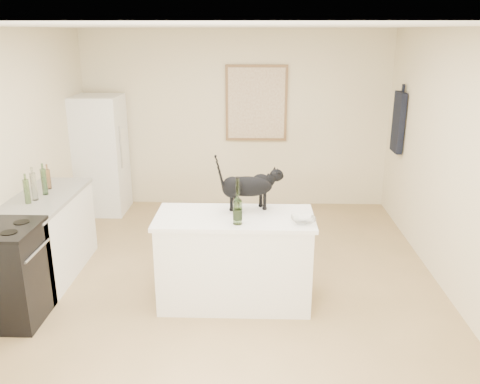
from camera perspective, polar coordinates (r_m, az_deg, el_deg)
name	(u,v)px	position (r m, az deg, el deg)	size (l,w,h in m)	color
floor	(226,290)	(5.28, -1.61, -11.10)	(5.50, 5.50, 0.00)	tan
ceiling	(223,26)	(4.62, -1.90, 18.38)	(5.50, 5.50, 0.00)	white
wall_back	(236,120)	(7.47, -0.47, 8.22)	(4.50, 4.50, 0.00)	beige
wall_front	(187,337)	(2.27, -6.07, -16.14)	(4.50, 4.50, 0.00)	beige
wall_right	(463,171)	(5.17, 24.05, 2.19)	(5.50, 5.50, 0.00)	beige
island_base	(235,261)	(4.90, -0.61, -7.87)	(1.44, 0.67, 0.86)	white
island_top	(235,218)	(4.72, -0.63, -2.95)	(1.50, 0.70, 0.04)	white
left_cabinets	(47,238)	(5.80, -21.14, -4.92)	(0.60, 1.40, 0.86)	white
left_countertop	(42,199)	(5.65, -21.65, -0.70)	(0.62, 1.44, 0.04)	gray
stove	(7,275)	(5.06, -25.01, -8.60)	(0.60, 0.60, 0.90)	black
fridge	(100,155)	(7.51, -15.66, 4.09)	(0.68, 0.68, 1.70)	white
artwork_frame	(256,103)	(7.40, 1.88, 10.07)	(0.90, 0.03, 1.10)	brown
artwork_canvas	(256,104)	(7.38, 1.88, 10.05)	(0.82, 0.00, 1.02)	beige
hanging_garment	(398,122)	(7.02, 17.62, 7.58)	(0.08, 0.34, 0.80)	black
black_cat	(247,189)	(4.79, 0.83, 0.35)	(0.62, 0.19, 0.43)	black
wine_bottle	(238,204)	(4.46, -0.28, -1.32)	(0.08, 0.08, 0.39)	#335622
glass_bowl	(303,220)	(4.57, 7.22, -3.21)	(0.22, 0.22, 0.06)	white
fridge_paper	(122,135)	(7.32, -13.33, 6.35)	(0.00, 0.14, 0.18)	silver
counter_bottle_cluster	(38,185)	(5.61, -22.05, 0.75)	(0.12, 0.54, 0.29)	#184A1B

